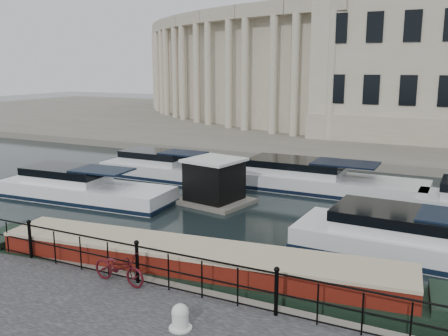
# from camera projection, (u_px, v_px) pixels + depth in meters

# --- Properties ---
(ground_plane) EXTENTS (160.00, 160.00, 0.00)m
(ground_plane) POSITION_uv_depth(u_px,v_px,m) (181.00, 271.00, 15.66)
(ground_plane) COLOR black
(ground_plane) RESTS_ON ground
(far_bank) EXTENTS (120.00, 42.00, 0.55)m
(far_bank) POSITION_uv_depth(u_px,v_px,m) (385.00, 127.00, 49.76)
(far_bank) COLOR #6B665B
(far_bank) RESTS_ON ground_plane
(railing) EXTENTS (24.14, 0.14, 1.22)m
(railing) POSITION_uv_depth(u_px,v_px,m) (137.00, 260.00, 13.45)
(railing) COLOR black
(railing) RESTS_ON near_quay
(civic_building) EXTENTS (53.55, 31.84, 16.85)m
(civic_building) POSITION_uv_depth(u_px,v_px,m) (371.00, 57.00, 45.06)
(civic_building) COLOR #ADA38C
(civic_building) RESTS_ON far_bank
(bicycle) EXTENTS (1.74, 0.71, 0.89)m
(bicycle) POSITION_uv_depth(u_px,v_px,m) (119.00, 268.00, 13.46)
(bicycle) COLOR #440C13
(bicycle) RESTS_ON near_quay
(mooring_bollard) EXTENTS (0.53, 0.53, 0.59)m
(mooring_bollard) POSITION_uv_depth(u_px,v_px,m) (180.00, 317.00, 11.16)
(mooring_bollard) COLOR silver
(mooring_bollard) RESTS_ON near_quay
(narrowboat) EXTENTS (15.50, 3.82, 1.56)m
(narrowboat) POSITION_uv_depth(u_px,v_px,m) (195.00, 274.00, 14.60)
(narrowboat) COLOR black
(narrowboat) RESTS_ON ground_plane
(harbour_hut) EXTENTS (3.60, 3.17, 2.20)m
(harbour_hut) POSITION_uv_depth(u_px,v_px,m) (214.00, 183.00, 23.24)
(harbour_hut) COLOR #6B665B
(harbour_hut) RESTS_ON ground_plane
(cabin_cruisers) EXTENTS (25.25, 10.47, 1.99)m
(cabin_cruisers) POSITION_uv_depth(u_px,v_px,m) (276.00, 196.00, 23.18)
(cabin_cruisers) COLOR white
(cabin_cruisers) RESTS_ON ground_plane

